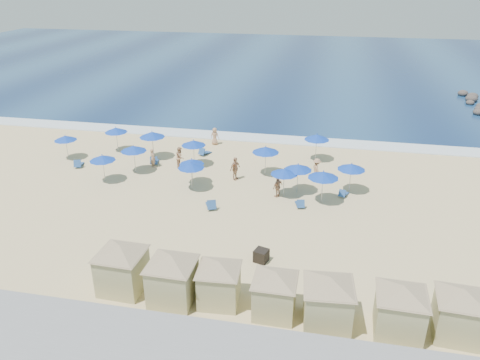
% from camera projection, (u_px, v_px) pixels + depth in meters
% --- Properties ---
extents(ground, '(160.00, 160.00, 0.00)m').
position_uv_depth(ground, '(220.00, 211.00, 32.20)').
color(ground, beige).
rests_on(ground, ground).
extents(ocean, '(160.00, 80.00, 0.06)m').
position_uv_depth(ocean, '(295.00, 65.00, 81.30)').
color(ocean, navy).
rests_on(ocean, ground).
extents(surf_line, '(160.00, 2.50, 0.08)m').
position_uv_depth(surf_line, '(257.00, 138.00, 46.03)').
color(surf_line, white).
rests_on(surf_line, ground).
extents(seawall, '(160.00, 6.10, 1.22)m').
position_uv_depth(seawall, '(144.00, 344.00, 19.88)').
color(seawall, gray).
rests_on(seawall, ground).
extents(trash_bin, '(0.91, 0.91, 0.73)m').
position_uv_depth(trash_bin, '(261.00, 256.00, 26.55)').
color(trash_bin, black).
rests_on(trash_bin, ground).
extents(cabana_0, '(4.69, 4.69, 2.95)m').
position_uv_depth(cabana_0, '(121.00, 261.00, 23.70)').
color(cabana_0, tan).
rests_on(cabana_0, ground).
extents(cabana_1, '(4.65, 4.65, 2.92)m').
position_uv_depth(cabana_1, '(172.00, 272.00, 22.92)').
color(cabana_1, tan).
rests_on(cabana_1, ground).
extents(cabana_2, '(4.19, 4.19, 2.63)m').
position_uv_depth(cabana_2, '(219.00, 277.00, 22.83)').
color(cabana_2, tan).
rests_on(cabana_2, ground).
extents(cabana_3, '(4.22, 4.22, 2.65)m').
position_uv_depth(cabana_3, '(275.00, 287.00, 22.05)').
color(cabana_3, tan).
rests_on(cabana_3, ground).
extents(cabana_4, '(4.62, 4.62, 2.91)m').
position_uv_depth(cabana_4, '(328.00, 294.00, 21.32)').
color(cabana_4, tan).
rests_on(cabana_4, ground).
extents(cabana_5, '(4.54, 4.54, 2.85)m').
position_uv_depth(cabana_5, '(401.00, 303.00, 20.81)').
color(cabana_5, tan).
rests_on(cabana_5, ground).
extents(cabana_6, '(4.43, 4.43, 2.78)m').
position_uv_depth(cabana_6, '(461.00, 307.00, 20.66)').
color(cabana_6, tan).
rests_on(cabana_6, ground).
extents(umbrella_0, '(1.94, 1.94, 2.21)m').
position_uv_depth(umbrella_0, '(65.00, 138.00, 40.35)').
color(umbrella_0, '#A5A8AD').
rests_on(umbrella_0, ground).
extents(umbrella_1, '(2.00, 2.00, 2.28)m').
position_uv_depth(umbrella_1, '(102.00, 158.00, 35.91)').
color(umbrella_1, '#A5A8AD').
rests_on(umbrella_1, ground).
extents(umbrella_2, '(2.22, 2.22, 2.52)m').
position_uv_depth(umbrella_2, '(152.00, 134.00, 40.35)').
color(umbrella_2, '#A5A8AD').
rests_on(umbrella_2, ground).
extents(umbrella_3, '(2.08, 2.08, 2.37)m').
position_uv_depth(umbrella_3, '(134.00, 148.00, 37.58)').
color(umbrella_3, '#A5A8AD').
rests_on(umbrella_3, ground).
extents(umbrella_4, '(2.06, 2.06, 2.35)m').
position_uv_depth(umbrella_4, '(193.00, 143.00, 38.85)').
color(umbrella_4, '#A5A8AD').
rests_on(umbrella_4, ground).
extents(umbrella_5, '(1.89, 1.89, 2.16)m').
position_uv_depth(umbrella_5, '(192.00, 162.00, 35.49)').
color(umbrella_5, '#A5A8AD').
rests_on(umbrella_5, ground).
extents(umbrella_6, '(2.00, 2.00, 2.27)m').
position_uv_depth(umbrella_6, '(191.00, 165.00, 34.59)').
color(umbrella_6, '#A5A8AD').
rests_on(umbrella_6, ground).
extents(umbrella_7, '(2.18, 2.18, 2.48)m').
position_uv_depth(umbrella_7, '(266.00, 150.00, 37.07)').
color(umbrella_7, '#A5A8AD').
rests_on(umbrella_7, ground).
extents(umbrella_8, '(1.98, 1.98, 2.25)m').
position_uv_depth(umbrella_8, '(284.00, 172.00, 33.56)').
color(umbrella_8, '#A5A8AD').
rests_on(umbrella_8, ground).
extents(umbrella_9, '(2.16, 2.16, 2.46)m').
position_uv_depth(umbrella_9, '(317.00, 137.00, 39.90)').
color(umbrella_9, '#A5A8AD').
rests_on(umbrella_9, ground).
extents(umbrella_10, '(2.06, 2.06, 2.34)m').
position_uv_depth(umbrella_10, '(298.00, 167.00, 34.10)').
color(umbrella_10, '#A5A8AD').
rests_on(umbrella_10, ground).
extents(umbrella_11, '(2.06, 2.06, 2.34)m').
position_uv_depth(umbrella_11, '(352.00, 167.00, 34.17)').
color(umbrella_11, '#A5A8AD').
rests_on(umbrella_11, ground).
extents(umbrella_12, '(2.04, 2.04, 2.32)m').
position_uv_depth(umbrella_12, '(116.00, 130.00, 42.03)').
color(umbrella_12, '#A5A8AD').
rests_on(umbrella_12, ground).
extents(umbrella_13, '(2.18, 2.18, 2.48)m').
position_uv_depth(umbrella_13, '(323.00, 175.00, 32.53)').
color(umbrella_13, '#A5A8AD').
rests_on(umbrella_13, ground).
extents(beach_chair_0, '(0.97, 1.45, 0.74)m').
position_uv_depth(beach_chair_0, '(78.00, 164.00, 39.35)').
color(beach_chair_0, '#274F8F').
rests_on(beach_chair_0, ground).
extents(beach_chair_1, '(0.98, 1.51, 0.77)m').
position_uv_depth(beach_chair_1, '(154.00, 161.00, 39.95)').
color(beach_chair_1, '#274F8F').
rests_on(beach_chair_1, ground).
extents(beach_chair_2, '(1.05, 1.46, 0.74)m').
position_uv_depth(beach_chair_2, '(204.00, 152.00, 41.88)').
color(beach_chair_2, '#274F8F').
rests_on(beach_chair_2, ground).
extents(beach_chair_3, '(1.08, 1.52, 0.76)m').
position_uv_depth(beach_chair_3, '(211.00, 205.00, 32.51)').
color(beach_chair_3, '#274F8F').
rests_on(beach_chair_3, ground).
extents(beach_chair_4, '(0.80, 1.30, 0.67)m').
position_uv_depth(beach_chair_4, '(300.00, 204.00, 32.72)').
color(beach_chair_4, '#274F8F').
rests_on(beach_chair_4, ground).
extents(beach_chair_5, '(0.83, 1.23, 0.62)m').
position_uv_depth(beach_chair_5, '(343.00, 193.00, 34.25)').
color(beach_chair_5, '#274F8F').
rests_on(beach_chair_5, ground).
extents(beachgoer_0, '(0.71, 0.67, 1.63)m').
position_uv_depth(beachgoer_0, '(153.00, 158.00, 39.03)').
color(beachgoer_0, tan).
rests_on(beachgoer_0, ground).
extents(beachgoer_1, '(0.77, 0.94, 1.79)m').
position_uv_depth(beachgoer_1, '(180.00, 157.00, 38.98)').
color(beachgoer_1, tan).
rests_on(beachgoer_1, ground).
extents(beachgoer_2, '(0.87, 1.00, 1.62)m').
position_uv_depth(beachgoer_2, '(278.00, 187.00, 33.92)').
color(beachgoer_2, tan).
rests_on(beachgoer_2, ground).
extents(beachgoer_3, '(1.06, 1.28, 1.72)m').
position_uv_depth(beachgoer_3, '(317.00, 169.00, 36.79)').
color(beachgoer_3, tan).
rests_on(beachgoer_3, ground).
extents(beachgoer_4, '(0.85, 0.60, 1.64)m').
position_uv_depth(beachgoer_4, '(215.00, 136.00, 44.14)').
color(beachgoer_4, tan).
rests_on(beachgoer_4, ground).
extents(beachgoer_5, '(0.92, 1.18, 1.87)m').
position_uv_depth(beachgoer_5, '(235.00, 169.00, 36.68)').
color(beachgoer_5, tan).
rests_on(beachgoer_5, ground).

